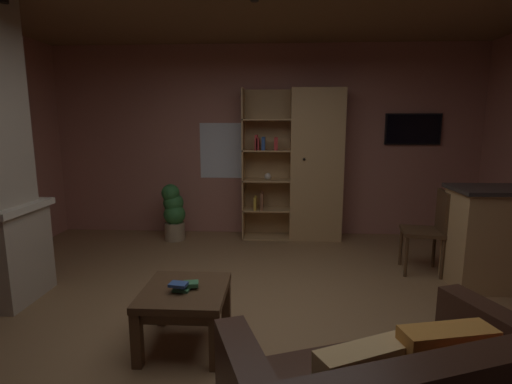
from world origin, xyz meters
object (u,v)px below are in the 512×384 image
(table_book_0, at_px, (182,289))
(table_book_2, at_px, (178,284))
(bookshelf_cabinet, at_px, (309,166))
(wall_mounted_tv, at_px, (413,129))
(dining_chair, at_px, (431,226))
(potted_floor_plant, at_px, (174,211))
(coffee_table, at_px, (185,300))
(table_book_1, at_px, (191,284))

(table_book_0, height_order, table_book_2, table_book_2)
(table_book_2, bearing_deg, bookshelf_cabinet, 68.29)
(table_book_2, relative_size, wall_mounted_tv, 0.16)
(table_book_0, bearing_deg, table_book_2, -116.38)
(table_book_2, distance_m, dining_chair, 2.87)
(table_book_0, height_order, potted_floor_plant, potted_floor_plant)
(coffee_table, bearing_deg, table_book_1, 7.59)
(coffee_table, bearing_deg, wall_mounted_tv, 49.46)
(bookshelf_cabinet, xyz_separation_m, table_book_1, (-1.07, -2.80, -0.56))
(table_book_0, bearing_deg, wall_mounted_tv, 49.66)
(coffee_table, distance_m, table_book_2, 0.16)
(bookshelf_cabinet, distance_m, coffee_table, 3.09)
(coffee_table, bearing_deg, bookshelf_cabinet, 68.31)
(table_book_2, xyz_separation_m, potted_floor_plant, (-0.75, 2.66, -0.09))
(coffee_table, relative_size, dining_chair, 0.71)
(coffee_table, height_order, potted_floor_plant, potted_floor_plant)
(table_book_1, height_order, table_book_2, table_book_2)
(table_book_0, bearing_deg, potted_floor_plant, 106.25)
(bookshelf_cabinet, height_order, wall_mounted_tv, bookshelf_cabinet)
(coffee_table, relative_size, table_book_0, 5.58)
(table_book_0, bearing_deg, dining_chair, 34.03)
(bookshelf_cabinet, xyz_separation_m, table_book_0, (-1.13, -2.84, -0.59))
(bookshelf_cabinet, distance_m, potted_floor_plant, 2.01)
(bookshelf_cabinet, relative_size, table_book_1, 19.66)
(coffee_table, bearing_deg, potted_floor_plant, 106.70)
(table_book_0, height_order, table_book_1, table_book_1)
(coffee_table, relative_size, potted_floor_plant, 0.81)
(table_book_0, height_order, wall_mounted_tv, wall_mounted_tv)
(table_book_1, bearing_deg, table_book_2, -135.61)
(bookshelf_cabinet, bearing_deg, dining_chair, -45.41)
(coffee_table, xyz_separation_m, potted_floor_plant, (-0.78, 2.60, 0.06))
(bookshelf_cabinet, xyz_separation_m, coffee_table, (-1.12, -2.80, -0.69))
(coffee_table, xyz_separation_m, table_book_2, (-0.03, -0.07, 0.15))
(bookshelf_cabinet, bearing_deg, table_book_1, -110.91)
(potted_floor_plant, height_order, wall_mounted_tv, wall_mounted_tv)
(table_book_2, height_order, dining_chair, dining_chair)
(bookshelf_cabinet, relative_size, coffee_table, 3.23)
(wall_mounted_tv, bearing_deg, bookshelf_cabinet, -171.80)
(bookshelf_cabinet, xyz_separation_m, dining_chair, (1.23, -1.25, -0.51))
(coffee_table, distance_m, wall_mounted_tv, 4.14)
(bookshelf_cabinet, relative_size, table_book_0, 17.99)
(table_book_0, xyz_separation_m, dining_chair, (2.36, 1.59, 0.07))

